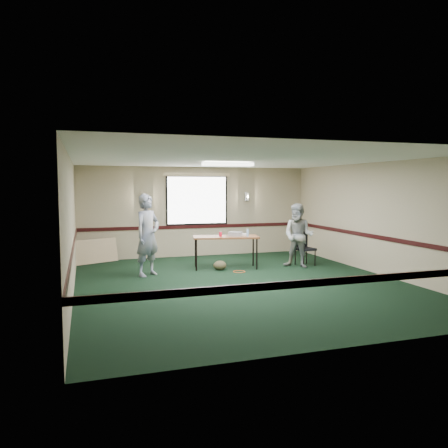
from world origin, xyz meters
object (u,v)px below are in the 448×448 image
object	(u,v)px
person_left	(148,235)
conference_chair	(303,245)
person_right	(299,236)
projector	(235,234)
folding_table	(226,239)

from	to	relation	value
person_left	conference_chair	bearing A→B (deg)	-35.40
person_left	person_right	bearing A→B (deg)	-39.72
projector	person_left	world-z (taller)	person_left
folding_table	projector	world-z (taller)	projector
folding_table	person_left	size ratio (longest dim) A/B	0.92
person_right	conference_chair	bearing A→B (deg)	88.49
projector	folding_table	bearing A→B (deg)	-159.12
person_left	person_right	xyz separation A→B (m)	(3.90, -0.14, -0.13)
person_left	person_right	size ratio (longest dim) A/B	1.16
folding_table	person_left	bearing A→B (deg)	-159.14
conference_chair	person_left	xyz separation A→B (m)	(-4.20, -0.16, 0.44)
projector	person_left	distance (m)	2.31
folding_table	person_right	size ratio (longest dim) A/B	1.06
conference_chair	person_right	distance (m)	0.53
projector	person_right	world-z (taller)	person_right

